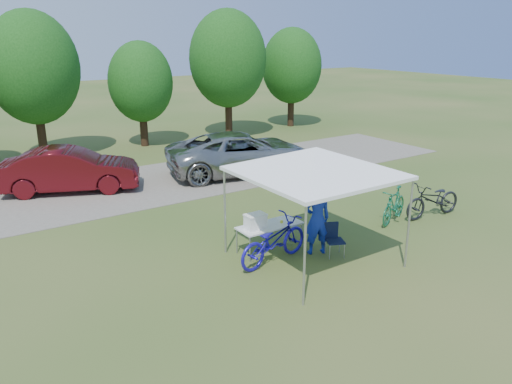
# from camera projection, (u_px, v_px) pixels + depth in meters

# --- Properties ---
(ground) EXTENTS (100.00, 100.00, 0.00)m
(ground) POSITION_uv_depth(u_px,v_px,m) (312.00, 259.00, 11.85)
(ground) COLOR #2D5119
(ground) RESTS_ON ground
(gravel_strip) EXTENTS (24.00, 5.00, 0.02)m
(gravel_strip) POSITION_uv_depth(u_px,v_px,m) (170.00, 180.00, 18.16)
(gravel_strip) COLOR gray
(gravel_strip) RESTS_ON ground
(canopy) EXTENTS (4.53, 4.53, 3.00)m
(canopy) POSITION_uv_depth(u_px,v_px,m) (316.00, 150.00, 11.04)
(canopy) COLOR #A5A5AA
(canopy) RESTS_ON ground
(treeline) EXTENTS (24.89, 4.28, 6.30)m
(treeline) POSITION_uv_depth(u_px,v_px,m) (101.00, 71.00, 21.71)
(treeline) COLOR #382314
(treeline) RESTS_ON ground
(folding_table) EXTENTS (1.63, 0.68, 0.67)m
(folding_table) POSITION_uv_depth(u_px,v_px,m) (270.00, 226.00, 12.18)
(folding_table) COLOR white
(folding_table) RESTS_ON ground
(folding_chair) EXTENTS (0.54, 0.57, 0.80)m
(folding_chair) POSITION_uv_depth(u_px,v_px,m) (333.00, 236.00, 11.98)
(folding_chair) COLOR black
(folding_chair) RESTS_ON ground
(cooler) EXTENTS (0.50, 0.34, 0.36)m
(cooler) POSITION_uv_depth(u_px,v_px,m) (255.00, 221.00, 11.89)
(cooler) COLOR white
(cooler) RESTS_ON folding_table
(ice_cream_cup) EXTENTS (0.07, 0.07, 0.05)m
(ice_cream_cup) POSITION_uv_depth(u_px,v_px,m) (282.00, 222.00, 12.29)
(ice_cream_cup) COLOR yellow
(ice_cream_cup) RESTS_ON folding_table
(cyclist) EXTENTS (0.75, 0.62, 1.76)m
(cyclist) POSITION_uv_depth(u_px,v_px,m) (317.00, 219.00, 11.94)
(cyclist) COLOR #13279C
(cyclist) RESTS_ON ground
(bike_blue) EXTENTS (2.15, 1.07, 1.08)m
(bike_blue) POSITION_uv_depth(u_px,v_px,m) (274.00, 241.00, 11.56)
(bike_blue) COLOR #1F14B7
(bike_blue) RESTS_ON ground
(bike_green) EXTENTS (1.70, 1.03, 0.99)m
(bike_green) POSITION_uv_depth(u_px,v_px,m) (394.00, 205.00, 14.09)
(bike_green) COLOR #176A43
(bike_green) RESTS_ON ground
(bike_dark) EXTENTS (2.06, 0.90, 1.05)m
(bike_dark) POSITION_uv_depth(u_px,v_px,m) (433.00, 200.00, 14.43)
(bike_dark) COLOR black
(bike_dark) RESTS_ON ground
(minivan) EXTENTS (6.08, 3.83, 1.56)m
(minivan) POSITION_uv_depth(u_px,v_px,m) (242.00, 153.00, 18.86)
(minivan) COLOR #9E9F9A
(minivan) RESTS_ON gravel_strip
(sedan) EXTENTS (4.73, 3.16, 1.47)m
(sedan) POSITION_uv_depth(u_px,v_px,m) (70.00, 170.00, 16.71)
(sedan) COLOR #550E13
(sedan) RESTS_ON gravel_strip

